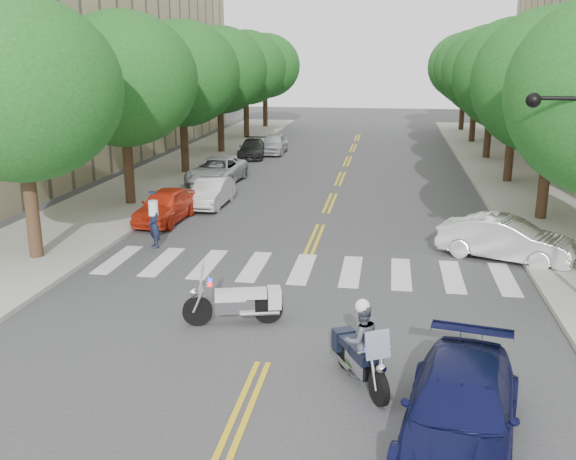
% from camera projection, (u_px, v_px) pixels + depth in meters
% --- Properties ---
extents(ground, '(140.00, 140.00, 0.00)m').
position_uv_depth(ground, '(263.00, 363.00, 14.20)').
color(ground, '#38383A').
rests_on(ground, ground).
extents(sidewalk_left, '(5.00, 60.00, 0.15)m').
position_uv_depth(sidewalk_left, '(174.00, 172.00, 36.56)').
color(sidewalk_left, '#9E9991').
rests_on(sidewalk_left, ground).
extents(sidewalk_right, '(5.00, 60.00, 0.15)m').
position_uv_depth(sidewalk_right, '(521.00, 182.00, 33.71)').
color(sidewalk_right, '#9E9991').
rests_on(sidewalk_right, ground).
extents(tree_l_0, '(6.40, 6.40, 8.45)m').
position_uv_depth(tree_l_0, '(19.00, 89.00, 19.76)').
color(tree_l_0, '#382316').
rests_on(tree_l_0, ground).
extents(tree_l_1, '(6.40, 6.40, 8.45)m').
position_uv_depth(tree_l_1, '(123.00, 79.00, 27.38)').
color(tree_l_1, '#382316').
rests_on(tree_l_1, ground).
extents(tree_l_2, '(6.40, 6.40, 8.45)m').
position_uv_depth(tree_l_2, '(181.00, 74.00, 35.00)').
color(tree_l_2, '#382316').
rests_on(tree_l_2, ground).
extents(tree_l_3, '(6.40, 6.40, 8.45)m').
position_uv_depth(tree_l_3, '(219.00, 70.00, 42.62)').
color(tree_l_3, '#382316').
rests_on(tree_l_3, ground).
extents(tree_l_4, '(6.40, 6.40, 8.45)m').
position_uv_depth(tree_l_4, '(246.00, 68.00, 50.24)').
color(tree_l_4, '#382316').
rests_on(tree_l_4, ground).
extents(tree_l_5, '(6.40, 6.40, 8.45)m').
position_uv_depth(tree_l_5, '(265.00, 66.00, 57.86)').
color(tree_l_5, '#382316').
rests_on(tree_l_5, ground).
extents(tree_r_1, '(6.40, 6.40, 8.45)m').
position_uv_depth(tree_r_1, '(555.00, 82.00, 24.74)').
color(tree_r_1, '#382316').
rests_on(tree_r_1, ground).
extents(tree_r_2, '(6.40, 6.40, 8.45)m').
position_uv_depth(tree_r_2, '(517.00, 75.00, 32.36)').
color(tree_r_2, '#382316').
rests_on(tree_r_2, ground).
extents(tree_r_3, '(6.40, 6.40, 8.45)m').
position_uv_depth(tree_r_3, '(493.00, 71.00, 39.98)').
color(tree_r_3, '#382316').
rests_on(tree_r_3, ground).
extents(tree_r_4, '(6.40, 6.40, 8.45)m').
position_uv_depth(tree_r_4, '(477.00, 68.00, 47.60)').
color(tree_r_4, '#382316').
rests_on(tree_r_4, ground).
extents(tree_r_5, '(6.40, 6.40, 8.45)m').
position_uv_depth(tree_r_5, '(465.00, 66.00, 55.22)').
color(tree_r_5, '#382316').
rests_on(tree_r_5, ground).
extents(motorcycle_police, '(1.30, 2.15, 1.88)m').
position_uv_depth(motorcycle_police, '(360.00, 346.00, 13.13)').
color(motorcycle_police, black).
rests_on(motorcycle_police, ground).
extents(motorcycle_parked, '(2.48, 1.04, 1.63)m').
position_uv_depth(motorcycle_parked, '(242.00, 302.00, 16.14)').
color(motorcycle_parked, black).
rests_on(motorcycle_parked, ground).
extents(officer_standing, '(0.69, 0.69, 1.62)m').
position_uv_depth(officer_standing, '(154.00, 225.00, 22.48)').
color(officer_standing, '#161A33').
rests_on(officer_standing, ground).
extents(convertible, '(4.58, 3.11, 1.43)m').
position_uv_depth(convertible, '(506.00, 239.00, 21.13)').
color(convertible, white).
rests_on(convertible, ground).
extents(sedan_blue, '(2.75, 4.98, 1.37)m').
position_uv_depth(sedan_blue, '(460.00, 410.00, 11.03)').
color(sedan_blue, '#0F1240').
rests_on(sedan_blue, ground).
extents(parked_car_a, '(1.82, 4.05, 1.35)m').
position_uv_depth(parked_car_a, '(165.00, 205.00, 25.99)').
color(parked_car_a, red).
rests_on(parked_car_a, ground).
extents(parked_car_b, '(1.36, 3.77, 1.24)m').
position_uv_depth(parked_car_b, '(211.00, 193.00, 28.63)').
color(parked_car_b, silver).
rests_on(parked_car_b, ground).
extents(parked_car_c, '(2.55, 5.04, 1.37)m').
position_uv_depth(parked_car_c, '(217.00, 171.00, 33.54)').
color(parked_car_c, '#A6A9AE').
rests_on(parked_car_c, ground).
extents(parked_car_d, '(2.06, 4.25, 1.19)m').
position_uv_depth(parked_car_d, '(252.00, 149.00, 42.13)').
color(parked_car_d, black).
rests_on(parked_car_d, ground).
extents(parked_car_e, '(1.65, 3.99, 1.35)m').
position_uv_depth(parked_car_e, '(274.00, 144.00, 43.76)').
color(parked_car_e, '#AFB0B4').
rests_on(parked_car_e, ground).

